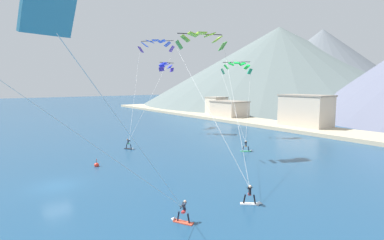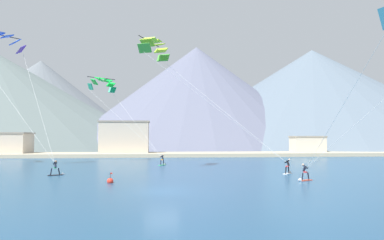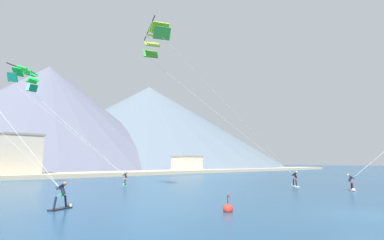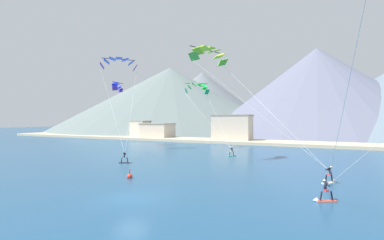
# 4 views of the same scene
# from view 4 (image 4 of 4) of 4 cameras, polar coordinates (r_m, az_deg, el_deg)

# --- Properties ---
(ground_plane) EXTENTS (400.00, 400.00, 0.00)m
(ground_plane) POSITION_cam_4_polar(r_m,az_deg,el_deg) (20.61, -13.37, -16.54)
(ground_plane) COLOR navy
(kitesurfer_near_lead) EXTENTS (1.72, 1.17, 1.62)m
(kitesurfer_near_lead) POSITION_cam_4_polar(r_m,az_deg,el_deg) (21.44, 27.10, -14.68)
(kitesurfer_near_lead) COLOR #E54C33
(kitesurfer_near_lead) RESTS_ON ground
(kitesurfer_near_trail) EXTENTS (1.73, 1.15, 1.65)m
(kitesurfer_near_trail) POSITION_cam_4_polar(r_m,az_deg,el_deg) (36.47, -14.42, -8.52)
(kitesurfer_near_trail) COLOR black
(kitesurfer_near_trail) RESTS_ON ground
(kitesurfer_mid_center) EXTENTS (1.21, 1.71, 1.65)m
(kitesurfer_mid_center) POSITION_cam_4_polar(r_m,az_deg,el_deg) (42.61, 9.04, -7.30)
(kitesurfer_mid_center) COLOR #33B266
(kitesurfer_mid_center) RESTS_ON ground
(kitesurfer_far_left) EXTENTS (1.44, 1.58, 1.73)m
(kitesurfer_far_left) POSITION_cam_4_polar(r_m,az_deg,el_deg) (27.59, 28.47, -11.19)
(kitesurfer_far_left) COLOR white
(kitesurfer_far_left) RESTS_ON ground
(parafoil_kite_near_trail) EXTENTS (13.36, 13.49, 16.51)m
(parafoil_kite_near_trail) POSITION_cam_4_polar(r_m,az_deg,el_deg) (52.13, -15.93, 12.16)
(parafoil_kite_near_trail) COLOR #4B2AB0
(parafoil_kite_mid_center) EXTENTS (11.42, 9.45, 12.17)m
(parafoil_kite_mid_center) POSITION_cam_4_polar(r_m,az_deg,el_deg) (52.38, 1.18, 7.21)
(parafoil_kite_mid_center) COLOR #16936A
(parafoil_kite_far_left) EXTENTS (16.28, 9.34, 14.55)m
(parafoil_kite_far_left) POSITION_cam_4_polar(r_m,az_deg,el_deg) (36.75, 3.91, 14.42)
(parafoil_kite_far_left) COLOR green
(parafoil_kite_distant_high_outer) EXTENTS (2.71, 4.26, 2.01)m
(parafoil_kite_distant_high_outer) POSITION_cam_4_polar(r_m,az_deg,el_deg) (58.87, -16.35, 7.27)
(parafoil_kite_distant_high_outer) COLOR #4E31AD
(race_marker_buoy) EXTENTS (0.56, 0.56, 1.02)m
(race_marker_buoy) POSITION_cam_4_polar(r_m,az_deg,el_deg) (27.26, -13.69, -12.09)
(race_marker_buoy) COLOR red
(race_marker_buoy) RESTS_ON ground
(shoreline_strip) EXTENTS (180.00, 10.00, 0.70)m
(shoreline_strip) POSITION_cam_4_polar(r_m,az_deg,el_deg) (65.75, 14.63, -4.80)
(shoreline_strip) COLOR #BCAD8E
(shoreline_strip) RESTS_ON ground
(shore_building_harbour_front) EXTENTS (10.24, 6.10, 7.25)m
(shore_building_harbour_front) POSITION_cam_4_polar(r_m,az_deg,el_deg) (68.83, 8.94, -1.85)
(shore_building_harbour_front) COLOR beige
(shore_building_harbour_front) RESTS_ON ground
(shore_building_promenade_mid) EXTENTS (9.20, 6.95, 4.87)m
(shore_building_promenade_mid) POSITION_cam_4_polar(r_m,az_deg,el_deg) (79.27, -7.66, -2.47)
(shore_building_promenade_mid) COLOR beige
(shore_building_promenade_mid) RESTS_ON ground
(shore_building_quay_east) EXTENTS (5.33, 5.04, 5.64)m
(shore_building_quay_east) POSITION_cam_4_polar(r_m,az_deg,el_deg) (85.75, -11.36, -2.02)
(shore_building_quay_east) COLOR beige
(shore_building_quay_east) RESTS_ON ground
(mountain_peak_west_ridge) EXTENTS (84.94, 84.94, 33.13)m
(mountain_peak_west_ridge) POSITION_cam_4_polar(r_m,az_deg,el_deg) (146.42, 2.30, 4.20)
(mountain_peak_west_ridge) COLOR slate
(mountain_peak_west_ridge) RESTS_ON ground
(mountain_peak_central_summit) EXTENTS (93.87, 93.87, 35.99)m
(mountain_peak_central_summit) POSITION_cam_4_polar(r_m,az_deg,el_deg) (119.71, 25.94, 5.82)
(mountain_peak_central_summit) COLOR slate
(mountain_peak_central_summit) RESTS_ON ground
(mountain_peak_far_spur) EXTENTS (125.35, 125.35, 35.25)m
(mountain_peak_far_spur) POSITION_cam_4_polar(r_m,az_deg,el_deg) (144.45, -4.88, 4.68)
(mountain_peak_far_spur) COLOR slate
(mountain_peak_far_spur) RESTS_ON ground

